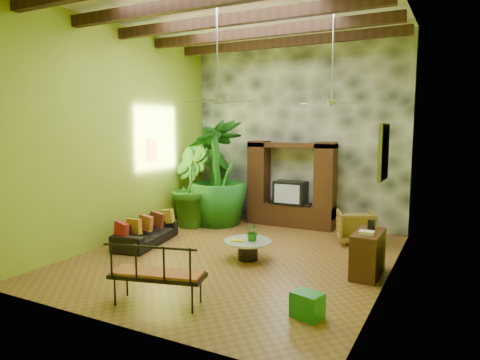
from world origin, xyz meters
The scene contains 23 objects.
ground centered at (0.00, 0.00, 0.00)m, with size 7.00×7.00×0.00m, color brown.
ceiling centered at (0.00, 0.00, 5.00)m, with size 6.00×7.00×0.02m, color silver.
back_wall centered at (0.00, 3.50, 2.50)m, with size 6.00×0.02×5.00m, color #A1BA2A.
left_wall centered at (-3.00, 0.00, 2.50)m, with size 0.02×7.00×5.00m, color #A1BA2A.
right_wall centered at (3.00, 0.00, 2.50)m, with size 0.02×7.00×5.00m, color #A1BA2A.
stone_accent_wall centered at (0.00, 3.44, 2.50)m, with size 5.98×0.10×4.98m, color #383B40.
ceiling_beams centered at (0.00, 0.00, 4.78)m, with size 5.95×5.36×0.22m.
entertainment_center centered at (0.00, 3.14, 0.97)m, with size 2.40×0.55×2.30m.
ceiling_fan_front centered at (-0.20, -0.40, 3.40)m, with size 1.28×1.28×1.86m.
ceiling_fan_back centered at (1.60, 1.20, 3.40)m, with size 1.28×1.28×1.86m.
wall_art_mask centered at (-2.96, 1.00, 2.10)m, with size 0.06×0.32×0.55m, color gold.
wall_art_painting centered at (2.96, -0.60, 2.30)m, with size 0.06×0.70×0.90m, color #245384.
sofa centered at (-2.30, -0.11, 0.28)m, with size 1.89×0.74×0.55m, color black.
wicker_armchair centered at (1.96, 2.23, 0.38)m, with size 0.81×0.83×0.76m, color olive.
tall_plant_a centered at (-2.44, 3.15, 1.19)m, with size 1.25×0.85×2.38m, color #1D5C18.
tall_plant_b centered at (-2.45, 1.88, 1.11)m, with size 1.22×0.99×2.22m, color #28651A.
tall_plant_c centered at (-1.82, 2.35, 1.44)m, with size 1.61×1.61×2.88m, color #1D661B.
coffee_table centered at (0.31, -0.08, 0.26)m, with size 0.98×0.98×0.40m.
centerpiece_plant centered at (0.41, -0.05, 0.58)m, with size 0.33×0.29×0.37m, color #20631A.
yellow_tray centered at (0.14, -0.22, 0.41)m, with size 0.25×0.18×0.03m, color #F7FF1B.
iron_bench centered at (0.07, -2.76, 0.54)m, with size 1.52×0.88×0.57m.
side_console centered at (2.65, 0.11, 0.41)m, with size 0.46×1.01×0.81m, color #3A1A12.
green_bin centered at (2.24, -2.07, 0.18)m, with size 0.42×0.31×0.37m, color #207837.
Camera 1 is at (4.07, -7.64, 2.70)m, focal length 32.00 mm.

